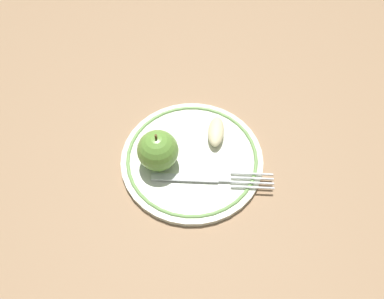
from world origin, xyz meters
name	(u,v)px	position (x,y,z in m)	size (l,w,h in m)	color
ground_plane	(188,158)	(0.00, 0.00, 0.00)	(2.00, 2.00, 0.00)	#957252
plate	(192,158)	(-0.01, 0.01, 0.01)	(0.23, 0.23, 0.01)	silver
apple_red_whole	(158,151)	(0.05, 0.01, 0.05)	(0.06, 0.06, 0.07)	#649739
apple_slice_front	(216,132)	(-0.05, -0.03, 0.02)	(0.06, 0.03, 0.02)	beige
fork	(209,179)	(-0.03, 0.05, 0.01)	(0.19, 0.05, 0.00)	silver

